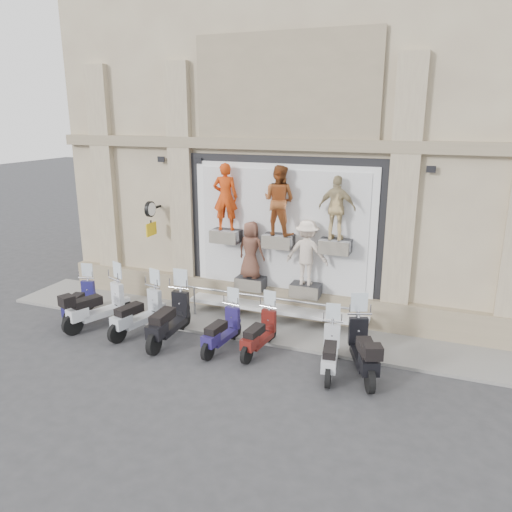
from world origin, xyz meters
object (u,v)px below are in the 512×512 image
at_px(scooter_f, 259,326).
at_px(scooter_e, 222,322).
at_px(scooter_d, 169,310).
at_px(scooter_c, 138,304).
at_px(scooter_b, 97,297).
at_px(clock_sign_bracket, 151,214).
at_px(scooter_g, 331,343).
at_px(scooter_a, 79,294).
at_px(scooter_h, 364,340).
at_px(guard_rail, 270,313).

bearing_deg(scooter_f, scooter_e, -162.94).
distance_m(scooter_d, scooter_f, 2.37).
distance_m(scooter_c, scooter_d, 1.03).
xyz_separation_m(scooter_c, scooter_d, (1.02, -0.14, 0.06)).
xyz_separation_m(scooter_b, scooter_f, (4.65, 0.14, -0.14)).
xyz_separation_m(clock_sign_bracket, scooter_g, (5.94, -2.20, -2.08)).
bearing_deg(scooter_a, scooter_g, -16.21).
bearing_deg(scooter_b, scooter_e, 21.34).
bearing_deg(scooter_c, scooter_h, 13.65).
relative_size(scooter_c, scooter_g, 1.12).
xyz_separation_m(scooter_b, scooter_e, (3.73, -0.03, -0.13)).
height_order(scooter_a, scooter_d, scooter_d).
bearing_deg(scooter_d, clock_sign_bracket, 127.52).
xyz_separation_m(guard_rail, scooter_c, (-3.16, -1.51, 0.34)).
distance_m(guard_rail, scooter_b, 4.71).
bearing_deg(scooter_b, guard_rail, 40.99).
bearing_deg(scooter_f, scooter_d, -167.73).
xyz_separation_m(scooter_c, scooter_h, (5.89, -0.04, 0.03)).
xyz_separation_m(scooter_c, scooter_g, (5.20, -0.22, -0.09)).
height_order(guard_rail, scooter_a, scooter_a).
relative_size(guard_rail, scooter_b, 2.44).
distance_m(scooter_d, scooter_h, 4.87).
relative_size(clock_sign_bracket, scooter_a, 0.56).
bearing_deg(scooter_a, guard_rail, 1.09).
height_order(clock_sign_bracket, scooter_a, clock_sign_bracket).
relative_size(scooter_a, scooter_e, 1.03).
distance_m(scooter_b, scooter_c, 1.27).
bearing_deg(clock_sign_bracket, scooter_e, -32.55).
distance_m(scooter_a, scooter_c, 2.10).
height_order(guard_rail, scooter_e, scooter_e).
relative_size(guard_rail, scooter_f, 2.91).
distance_m(scooter_e, scooter_f, 0.93).
relative_size(scooter_a, scooter_d, 0.85).
relative_size(scooter_d, scooter_f, 1.22).
distance_m(clock_sign_bracket, scooter_e, 4.33).
bearing_deg(scooter_f, scooter_c, -171.95).
bearing_deg(scooter_c, guard_rail, 39.52).
bearing_deg(scooter_g, scooter_h, 5.46).
distance_m(clock_sign_bracket, scooter_h, 7.20).
bearing_deg(clock_sign_bracket, scooter_a, -127.36).
bearing_deg(clock_sign_bracket, scooter_g, -20.32).
distance_m(guard_rail, scooter_a, 5.42).
height_order(scooter_e, scooter_h, scooter_h).
bearing_deg(scooter_a, scooter_c, -18.47).
bearing_deg(scooter_g, scooter_a, 166.94).
relative_size(guard_rail, scooter_a, 2.80).
xyz_separation_m(clock_sign_bracket, scooter_a, (-1.35, -1.77, -2.07)).
xyz_separation_m(clock_sign_bracket, scooter_h, (6.63, -2.01, -1.96)).
bearing_deg(scooter_b, clock_sign_bracket, 96.95).
distance_m(scooter_c, scooter_g, 5.21).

